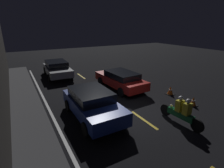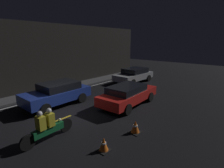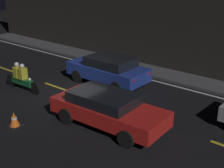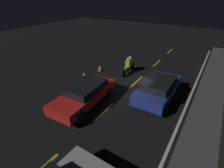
% 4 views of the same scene
% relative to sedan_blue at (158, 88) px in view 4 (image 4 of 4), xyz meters
% --- Properties ---
extents(ground_plane, '(56.00, 56.00, 0.00)m').
position_rel_sedan_blue_xyz_m(ground_plane, '(-0.55, -2.09, -0.77)').
color(ground_plane, black).
extents(raised_curb, '(28.00, 1.63, 0.15)m').
position_rel_sedan_blue_xyz_m(raised_curb, '(-0.55, 2.87, -0.70)').
color(raised_curb, '#424244').
rests_on(raised_curb, ground).
extents(lane_dash_a, '(2.00, 0.14, 0.01)m').
position_rel_sedan_blue_xyz_m(lane_dash_a, '(-10.55, -2.09, -0.77)').
color(lane_dash_a, gold).
rests_on(lane_dash_a, ground).
extents(lane_dash_b, '(2.00, 0.14, 0.01)m').
position_rel_sedan_blue_xyz_m(lane_dash_b, '(-6.05, -2.09, -0.77)').
color(lane_dash_b, gold).
rests_on(lane_dash_b, ground).
extents(lane_dash_c, '(2.00, 0.14, 0.01)m').
position_rel_sedan_blue_xyz_m(lane_dash_c, '(-1.55, -2.09, -0.77)').
color(lane_dash_c, gold).
rests_on(lane_dash_c, ground).
extents(lane_dash_d, '(2.00, 0.14, 0.01)m').
position_rel_sedan_blue_xyz_m(lane_dash_d, '(2.95, -2.09, -0.77)').
color(lane_dash_d, gold).
rests_on(lane_dash_d, ground).
extents(lane_solid_kerb, '(25.20, 0.14, 0.01)m').
position_rel_sedan_blue_xyz_m(lane_solid_kerb, '(-0.55, 1.81, -0.77)').
color(lane_solid_kerb, silver).
rests_on(lane_solid_kerb, ground).
extents(sedan_blue, '(4.22, 2.02, 1.43)m').
position_rel_sedan_blue_xyz_m(sedan_blue, '(0.00, 0.00, 0.00)').
color(sedan_blue, navy).
rests_on(sedan_blue, ground).
extents(taxi_red, '(4.60, 2.06, 1.31)m').
position_rel_sedan_blue_xyz_m(taxi_red, '(2.89, -3.50, -0.05)').
color(taxi_red, red).
rests_on(taxi_red, ground).
extents(motorcycle, '(2.40, 0.39, 1.38)m').
position_rel_sedan_blue_xyz_m(motorcycle, '(-2.69, -3.41, -0.13)').
color(motorcycle, black).
rests_on(motorcycle, ground).
extents(traffic_cone_near, '(0.45, 0.45, 0.54)m').
position_rel_sedan_blue_xyz_m(traffic_cone_near, '(-1.69, -5.66, -0.51)').
color(traffic_cone_near, black).
rests_on(traffic_cone_near, ground).
extents(traffic_cone_mid, '(0.50, 0.50, 0.58)m').
position_rel_sedan_blue_xyz_m(traffic_cone_mid, '(0.21, -5.82, -0.49)').
color(traffic_cone_mid, black).
rests_on(traffic_cone_mid, ground).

